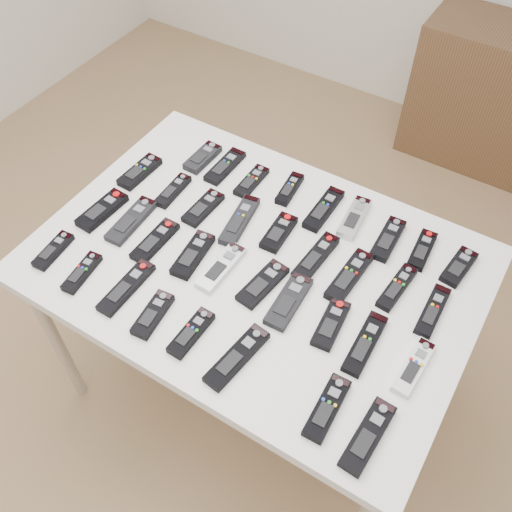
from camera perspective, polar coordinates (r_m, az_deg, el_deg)
The scene contains 38 objects.
ground at distance 2.34m, azimuth -2.66°, elevation -11.09°, with size 4.00×4.00×0.00m, color olive.
table at distance 1.69m, azimuth 0.00°, elevation -1.67°, with size 1.25×0.88×0.78m.
remote_0 at distance 1.94m, azimuth -5.36°, elevation 9.78°, with size 0.06×0.15×0.02m, color black.
remote_1 at distance 1.91m, azimuth -3.11°, elevation 8.95°, with size 0.05×0.17×0.02m, color black.
remote_2 at distance 1.85m, azimuth -0.46°, elevation 7.48°, with size 0.05×0.15×0.02m, color black.
remote_3 at distance 1.83m, azimuth 3.38°, elevation 6.72°, with size 0.04×0.14×0.02m, color black.
remote_4 at distance 1.77m, azimuth 6.78°, elevation 4.69°, with size 0.05×0.19×0.02m, color black.
remote_5 at distance 1.76m, azimuth 9.80°, elevation 3.78°, with size 0.05×0.17×0.02m, color #B7B7BC.
remote_6 at distance 1.72m, azimuth 13.06°, elevation 1.66°, with size 0.05×0.17×0.02m, color black.
remote_7 at distance 1.72m, azimuth 16.29°, elevation 0.59°, with size 0.05×0.15×0.02m, color black.
remote_8 at distance 1.71m, azimuth 19.62°, elevation -1.02°, with size 0.05×0.14×0.02m, color black.
remote_9 at distance 1.92m, azimuth -11.55°, elevation 8.26°, with size 0.06×0.16×0.02m, color black.
remote_10 at distance 1.84m, azimuth -8.29°, elevation 6.49°, with size 0.04×0.15×0.02m, color black.
remote_11 at distance 1.77m, azimuth -5.30°, elevation 4.82°, with size 0.06×0.15×0.02m, color black.
remote_12 at distance 1.73m, azimuth -1.65°, elevation 3.57°, with size 0.05×0.20×0.02m, color black.
remote_13 at distance 1.70m, azimuth 2.29°, elevation 2.38°, with size 0.06×0.15×0.02m, color black.
remote_14 at distance 1.64m, azimuth 5.99°, elevation -0.14°, with size 0.05×0.19×0.02m, color black.
remote_15 at distance 1.61m, azimuth 9.29°, elevation -1.99°, with size 0.05×0.20×0.02m, color black.
remote_16 at distance 1.62m, azimuth 13.91°, elevation -3.06°, with size 0.04×0.17×0.02m, color black.
remote_17 at distance 1.60m, azimuth 17.25°, elevation -5.25°, with size 0.05×0.17×0.02m, color black.
remote_18 at distance 1.82m, azimuth -15.13°, elevation 4.45°, with size 0.06×0.17×0.02m, color black.
remote_19 at distance 1.77m, azimuth -12.35°, elevation 3.49°, with size 0.06×0.19×0.02m, color black.
remote_20 at distance 1.70m, azimuth -10.06°, elevation 1.49°, with size 0.05×0.17×0.02m, color black.
remote_21 at distance 1.65m, azimuth -6.33°, elevation 0.13°, with size 0.06×0.17×0.02m, color black.
remote_22 at distance 1.62m, azimuth -3.49°, elevation -1.12°, with size 0.05×0.18×0.02m, color #B7B7BC.
remote_23 at distance 1.58m, azimuth 0.68°, elevation -2.80°, with size 0.06×0.17×0.02m, color black.
remote_24 at distance 1.54m, azimuth 3.28°, elevation -4.53°, with size 0.06×0.18×0.02m, color black.
remote_25 at distance 1.52m, azimuth 7.51°, elevation -6.74°, with size 0.06×0.16×0.02m, color black.
remote_26 at distance 1.50m, azimuth 10.84°, elevation -8.59°, with size 0.05×0.19×0.02m, color black.
remote_27 at distance 1.49m, azimuth 15.49°, elevation -10.65°, with size 0.05×0.17×0.02m, color silver.
remote_28 at distance 1.75m, azimuth -19.61°, elevation 0.53°, with size 0.04×0.14×0.02m, color black.
remote_29 at distance 1.67m, azimuth -17.01°, elevation -1.59°, with size 0.04×0.14×0.02m, color black.
remote_30 at distance 1.61m, azimuth -12.82°, elevation -3.06°, with size 0.05×0.20×0.02m, color black.
remote_31 at distance 1.54m, azimuth -10.28°, elevation -5.77°, with size 0.05×0.15×0.02m, color black.
remote_32 at distance 1.50m, azimuth -6.50°, elevation -7.65°, with size 0.05×0.15×0.02m, color black.
remote_33 at distance 1.45m, azimuth -1.90°, elevation -10.05°, with size 0.05×0.20×0.02m, color black.
remote_34 at distance 1.40m, azimuth 7.12°, elevation -14.83°, with size 0.05×0.17×0.02m, color black.
remote_35 at distance 1.39m, azimuth 11.13°, elevation -17.25°, with size 0.05×0.19×0.02m, color black.
Camera 1 is at (0.67, -0.88, 2.06)m, focal length 40.00 mm.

